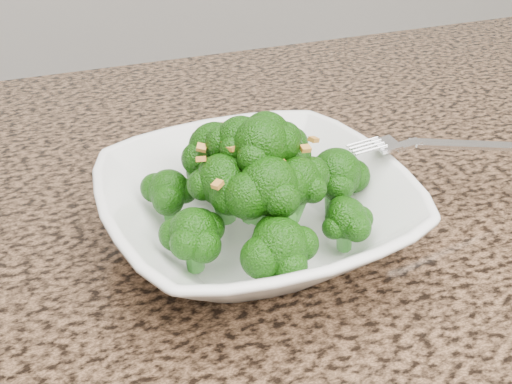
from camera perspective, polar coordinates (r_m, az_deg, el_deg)
name	(u,v)px	position (r m, az deg, el deg)	size (l,w,h in m)	color
granite_counter	(343,281)	(0.54, 7.78, -7.86)	(1.64, 1.04, 0.03)	brown
bowl	(256,211)	(0.53, 0.00, -1.74)	(0.25, 0.25, 0.06)	white
broccoli_pile	(256,137)	(0.50, 0.00, 4.92)	(0.22, 0.22, 0.08)	#164F09
garlic_topping	(256,87)	(0.48, 0.00, 9.31)	(0.13, 0.13, 0.01)	gold
fork	(412,144)	(0.57, 13.67, 4.16)	(0.19, 0.03, 0.01)	silver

